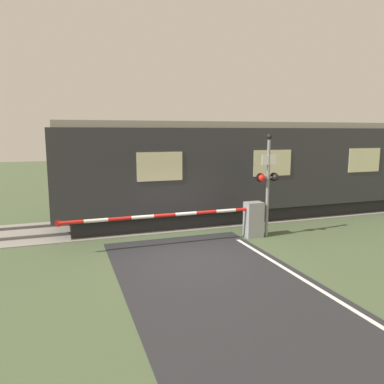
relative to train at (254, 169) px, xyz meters
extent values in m
plane|color=#475638|center=(-4.33, -4.20, -2.05)|extent=(80.00, 80.00, 0.00)
cube|color=gray|center=(-4.33, 0.00, -2.04)|extent=(36.00, 3.20, 0.03)
cube|color=#595451|center=(-4.33, -0.72, -1.97)|extent=(36.00, 0.08, 0.10)
cube|color=#595451|center=(-4.33, 0.72, -1.97)|extent=(36.00, 0.08, 0.10)
cube|color=black|center=(0.00, 0.00, -1.75)|extent=(15.14, 2.51, 0.60)
cube|color=#2D2D33|center=(0.00, 0.00, 0.13)|extent=(16.46, 2.96, 3.17)
cube|color=gray|center=(0.00, 0.00, 1.84)|extent=(16.13, 2.72, 0.24)
cube|color=beige|center=(4.53, -1.49, 0.37)|extent=(1.65, 0.02, 1.01)
cube|color=beige|center=(0.00, -1.49, 0.37)|extent=(1.65, 0.02, 1.01)
cube|color=beige|center=(-4.53, -1.49, 0.37)|extent=(1.65, 0.02, 1.01)
cube|color=gray|center=(-1.59, -2.98, -1.43)|extent=(0.60, 0.44, 1.23)
cylinder|color=gray|center=(-1.59, -2.98, -1.05)|extent=(0.16, 0.16, 0.18)
cylinder|color=red|center=(-1.94, -2.98, -1.05)|extent=(0.71, 0.11, 0.11)
cylinder|color=white|center=(-2.65, -2.98, -1.05)|extent=(0.71, 0.11, 0.11)
cylinder|color=red|center=(-3.36, -2.98, -1.05)|extent=(0.71, 0.11, 0.11)
cylinder|color=white|center=(-4.07, -2.98, -1.05)|extent=(0.71, 0.11, 0.11)
cylinder|color=red|center=(-4.77, -2.98, -1.05)|extent=(0.71, 0.11, 0.11)
cylinder|color=white|center=(-5.48, -2.98, -1.05)|extent=(0.71, 0.11, 0.11)
cylinder|color=red|center=(-6.19, -2.98, -1.05)|extent=(0.71, 0.11, 0.11)
cylinder|color=white|center=(-6.90, -2.98, -1.05)|extent=(0.71, 0.11, 0.11)
cylinder|color=red|center=(-7.61, -2.98, -1.05)|extent=(0.71, 0.11, 0.11)
cylinder|color=red|center=(-7.96, -2.98, -1.05)|extent=(0.20, 0.02, 0.20)
cylinder|color=gray|center=(-1.13, -3.08, -0.37)|extent=(0.11, 0.11, 3.36)
cube|color=gray|center=(-1.13, -3.08, 0.04)|extent=(0.65, 0.07, 0.07)
sphere|color=red|center=(-1.40, -3.13, 0.04)|extent=(0.24, 0.24, 0.24)
sphere|color=black|center=(-0.87, -3.13, 0.04)|extent=(0.24, 0.24, 0.24)
cylinder|color=black|center=(-1.40, -3.02, 0.04)|extent=(0.30, 0.06, 0.30)
cylinder|color=black|center=(-0.87, -3.02, 0.04)|extent=(0.30, 0.06, 0.30)
cube|color=white|center=(-1.13, -3.12, 0.64)|extent=(0.55, 0.02, 0.34)
sphere|color=black|center=(-1.13, -3.08, 1.41)|extent=(0.18, 0.18, 0.18)
camera|label=1|loc=(-7.78, -14.22, 1.58)|focal=35.00mm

